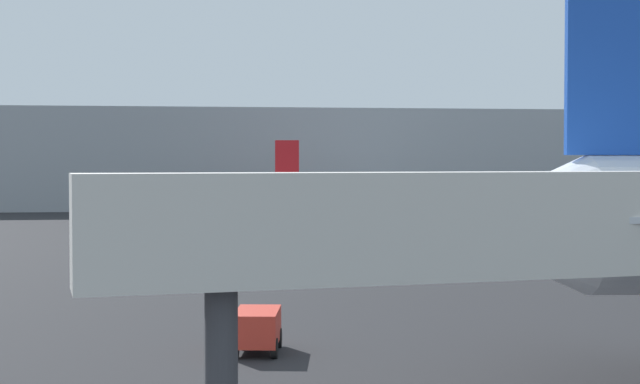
# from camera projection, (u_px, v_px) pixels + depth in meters

# --- Properties ---
(airplane_far_left) EXTENTS (28.90, 23.51, 7.89)m
(airplane_far_left) POSITION_uv_depth(u_px,v_px,m) (392.00, 192.00, 98.32)
(airplane_far_left) COLOR silver
(airplane_far_left) RESTS_ON ground_plane
(jet_bridge) EXTENTS (22.62, 5.61, 5.82)m
(jet_bridge) POSITION_uv_depth(u_px,v_px,m) (606.00, 226.00, 22.90)
(jet_bridge) COLOR silver
(jet_bridge) RESTS_ON ground_plane
(baggage_cart) EXTENTS (1.73, 2.58, 1.30)m
(baggage_cart) POSITION_uv_depth(u_px,v_px,m) (257.00, 328.00, 29.59)
(baggage_cart) COLOR red
(baggage_cart) RESTS_ON ground_plane
(terminal_building) EXTENTS (97.30, 18.42, 12.00)m
(terminal_building) POSITION_uv_depth(u_px,v_px,m) (342.00, 159.00, 122.58)
(terminal_building) COLOR #999EA3
(terminal_building) RESTS_ON ground_plane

